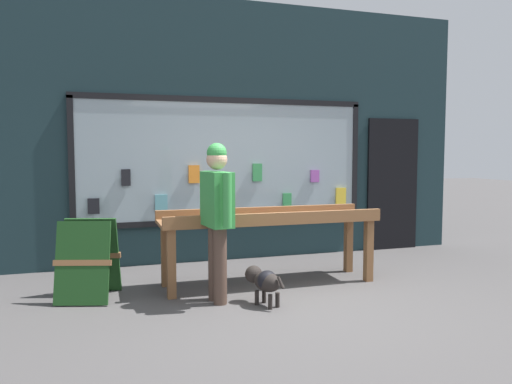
% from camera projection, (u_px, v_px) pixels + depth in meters
% --- Properties ---
extents(ground_plane, '(40.00, 40.00, 0.00)m').
position_uv_depth(ground_plane, '(296.00, 304.00, 5.16)').
color(ground_plane, '#474444').
extents(shopfront_facade, '(7.27, 0.29, 3.73)m').
position_uv_depth(shopfront_facade, '(235.00, 134.00, 7.28)').
color(shopfront_facade, '#192D33').
rests_on(shopfront_facade, ground_plane).
extents(display_table_main, '(2.59, 0.69, 0.89)m').
position_uv_depth(display_table_main, '(269.00, 224.00, 5.91)').
color(display_table_main, brown).
rests_on(display_table_main, ground_plane).
extents(person_browsing, '(0.27, 0.66, 1.66)m').
position_uv_depth(person_browsing, '(217.00, 210.00, 5.16)').
color(person_browsing, '#4C382D').
rests_on(person_browsing, ground_plane).
extents(small_dog, '(0.33, 0.51, 0.38)m').
position_uv_depth(small_dog, '(264.00, 281.00, 5.10)').
color(small_dog, black).
rests_on(small_dog, ground_plane).
extents(sandwich_board_sign, '(0.70, 0.74, 0.85)m').
position_uv_depth(sandwich_board_sign, '(88.00, 259.00, 5.33)').
color(sandwich_board_sign, '#193F19').
rests_on(sandwich_board_sign, ground_plane).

